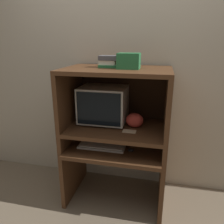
% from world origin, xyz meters
% --- Properties ---
extents(ground_plane, '(12.00, 12.00, 0.00)m').
position_xyz_m(ground_plane, '(0.00, 0.00, 0.00)').
color(ground_plane, '#756651').
extents(wall_back, '(6.00, 0.06, 2.60)m').
position_xyz_m(wall_back, '(0.00, 0.70, 1.30)').
color(wall_back, '#B2A893').
rests_on(wall_back, ground_plane).
extents(desk_base, '(0.98, 0.68, 0.61)m').
position_xyz_m(desk_base, '(0.00, 0.28, 0.40)').
color(desk_base, '#4C2D19').
rests_on(desk_base, ground_plane).
extents(desk_monitor_shelf, '(0.98, 0.64, 0.20)m').
position_xyz_m(desk_monitor_shelf, '(0.00, 0.32, 0.77)').
color(desk_monitor_shelf, '#4C2D19').
rests_on(desk_monitor_shelf, desk_base).
extents(hutch_upper, '(0.98, 0.64, 0.56)m').
position_xyz_m(hutch_upper, '(0.00, 0.36, 1.19)').
color(hutch_upper, '#4C2D19').
rests_on(hutch_upper, desk_monitor_shelf).
extents(crt_monitor, '(0.46, 0.37, 0.37)m').
position_xyz_m(crt_monitor, '(-0.15, 0.40, 1.00)').
color(crt_monitor, beige).
rests_on(crt_monitor, desk_monitor_shelf).
extents(keyboard, '(0.46, 0.15, 0.03)m').
position_xyz_m(keyboard, '(-0.13, 0.22, 0.63)').
color(keyboard, beige).
rests_on(keyboard, desk_base).
extents(mouse, '(0.06, 0.04, 0.03)m').
position_xyz_m(mouse, '(0.16, 0.21, 0.63)').
color(mouse, black).
rests_on(mouse, desk_base).
extents(snack_bag, '(0.17, 0.13, 0.14)m').
position_xyz_m(snack_bag, '(0.17, 0.34, 0.88)').
color(snack_bag, '#BC382D').
rests_on(snack_bag, desk_monitor_shelf).
extents(book_stack, '(0.17, 0.13, 0.11)m').
position_xyz_m(book_stack, '(-0.09, 0.37, 1.43)').
color(book_stack, '#236638').
rests_on(book_stack, hutch_upper).
extents(paper_card, '(0.12, 0.08, 0.00)m').
position_xyz_m(paper_card, '(0.14, 0.22, 0.81)').
color(paper_card, '#CCB28C').
rests_on(paper_card, desk_monitor_shelf).
extents(storage_box, '(0.19, 0.16, 0.14)m').
position_xyz_m(storage_box, '(0.11, 0.31, 1.44)').
color(storage_box, '#236638').
rests_on(storage_box, hutch_upper).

